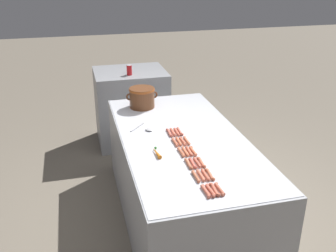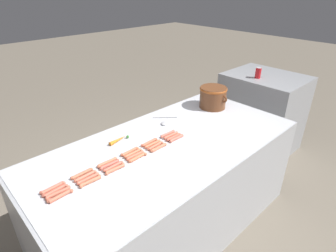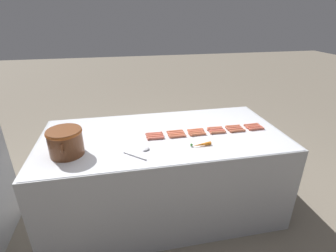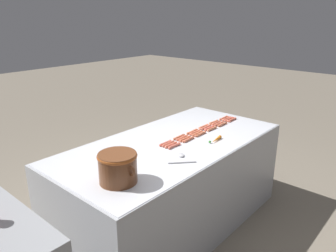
{
  "view_description": "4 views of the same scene",
  "coord_description": "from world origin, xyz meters",
  "px_view_note": "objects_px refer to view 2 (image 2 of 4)",
  "views": [
    {
      "loc": [
        -0.87,
        -2.93,
        2.31
      ],
      "look_at": [
        -0.1,
        0.11,
        0.93
      ],
      "focal_mm": 40.79,
      "sensor_mm": 36.0,
      "label": 1
    },
    {
      "loc": [
        1.34,
        -1.28,
        2.0
      ],
      "look_at": [
        -0.13,
        0.12,
        0.93
      ],
      "focal_mm": 29.33,
      "sensor_mm": 36.0,
      "label": 2
    },
    {
      "loc": [
        -2.06,
        0.37,
        1.9
      ],
      "look_at": [
        0.14,
        -0.08,
        0.87
      ],
      "focal_mm": 26.92,
      "sensor_mm": 36.0,
      "label": 3
    },
    {
      "loc": [
        -1.78,
        2.08,
        1.96
      ],
      "look_at": [
        0.09,
        -0.05,
        0.98
      ],
      "focal_mm": 34.76,
      "sensor_mm": 36.0,
      "label": 4
    }
  ],
  "objects_px": {
    "hot_dog_9": "(133,153)",
    "hot_dog_12": "(58,193)",
    "hot_dog_19": "(90,181)",
    "bean_pot": "(213,96)",
    "hot_dog_10": "(153,144)",
    "hot_dog_20": "(115,169)",
    "hot_dog_7": "(85,176)",
    "hot_dog_3": "(130,152)",
    "hot_dog_16": "(155,146)",
    "hot_dog_15": "(135,155)",
    "back_cabinet": "(261,112)",
    "hot_dog_6": "(55,191)",
    "hot_dog_14": "(113,166)",
    "soda_can": "(258,73)",
    "hot_dog_11": "(171,135)",
    "carrot": "(119,140)",
    "hot_dog_0": "(53,188)",
    "hot_dog_17": "(173,137)",
    "hot_dog_2": "(107,162)",
    "hot_dog_21": "(138,158)",
    "hot_dog_4": "(149,142)",
    "hot_dog_5": "(168,134)",
    "hot_dog_8": "(110,164)",
    "hot_dog_23": "(177,138)",
    "hot_dog_18": "(60,196)",
    "hot_dog_1": "(82,174)",
    "hot_dog_22": "(159,148)",
    "hot_dog_13": "(88,179)",
    "serving_spoon": "(164,121)"
  },
  "relations": [
    {
      "from": "hot_dog_3",
      "to": "hot_dog_7",
      "type": "relative_size",
      "value": 1.0
    },
    {
      "from": "hot_dog_7",
      "to": "hot_dog_20",
      "type": "height_order",
      "value": "same"
    },
    {
      "from": "hot_dog_11",
      "to": "carrot",
      "type": "distance_m",
      "value": 0.42
    },
    {
      "from": "hot_dog_9",
      "to": "hot_dog_10",
      "type": "height_order",
      "value": "same"
    },
    {
      "from": "hot_dog_1",
      "to": "hot_dog_9",
      "type": "height_order",
      "value": "same"
    },
    {
      "from": "hot_dog_3",
      "to": "hot_dog_5",
      "type": "distance_m",
      "value": 0.39
    },
    {
      "from": "hot_dog_6",
      "to": "hot_dog_11",
      "type": "relative_size",
      "value": 1.0
    },
    {
      "from": "soda_can",
      "to": "hot_dog_8",
      "type": "bearing_deg",
      "value": -86.15
    },
    {
      "from": "hot_dog_7",
      "to": "hot_dog_10",
      "type": "bearing_deg",
      "value": 90.25
    },
    {
      "from": "hot_dog_15",
      "to": "back_cabinet",
      "type": "bearing_deg",
      "value": 93.89
    },
    {
      "from": "hot_dog_2",
      "to": "hot_dog_21",
      "type": "relative_size",
      "value": 1.0
    },
    {
      "from": "hot_dog_0",
      "to": "hot_dog_23",
      "type": "xyz_separation_m",
      "value": [
        0.1,
        0.98,
        0.0
      ]
    },
    {
      "from": "hot_dog_11",
      "to": "hot_dog_13",
      "type": "distance_m",
      "value": 0.77
    },
    {
      "from": "hot_dog_4",
      "to": "hot_dog_9",
      "type": "xyz_separation_m",
      "value": [
        0.04,
        -0.19,
        0.0
      ]
    },
    {
      "from": "hot_dog_14",
      "to": "hot_dog_15",
      "type": "bearing_deg",
      "value": 91.5
    },
    {
      "from": "hot_dog_3",
      "to": "hot_dog_10",
      "type": "height_order",
      "value": "same"
    },
    {
      "from": "hot_dog_15",
      "to": "hot_dog_20",
      "type": "distance_m",
      "value": 0.2
    },
    {
      "from": "hot_dog_10",
      "to": "hot_dog_19",
      "type": "relative_size",
      "value": 1.0
    },
    {
      "from": "hot_dog_21",
      "to": "hot_dog_16",
      "type": "bearing_deg",
      "value": 99.63
    },
    {
      "from": "hot_dog_3",
      "to": "hot_dog_11",
      "type": "height_order",
      "value": "same"
    },
    {
      "from": "hot_dog_7",
      "to": "soda_can",
      "type": "xyz_separation_m",
      "value": [
        -0.15,
        2.34,
        0.17
      ]
    },
    {
      "from": "hot_dog_0",
      "to": "hot_dog_12",
      "type": "height_order",
      "value": "same"
    },
    {
      "from": "hot_dog_3",
      "to": "hot_dog_5",
      "type": "xyz_separation_m",
      "value": [
        0.0,
        0.39,
        0.0
      ]
    },
    {
      "from": "hot_dog_4",
      "to": "hot_dog_7",
      "type": "height_order",
      "value": "same"
    },
    {
      "from": "hot_dog_19",
      "to": "hot_dog_5",
      "type": "bearing_deg",
      "value": 97.76
    },
    {
      "from": "hot_dog_21",
      "to": "soda_can",
      "type": "bearing_deg",
      "value": 96.17
    },
    {
      "from": "hot_dog_2",
      "to": "hot_dog_10",
      "type": "relative_size",
      "value": 1.0
    },
    {
      "from": "hot_dog_3",
      "to": "hot_dog_16",
      "type": "bearing_deg",
      "value": 70.18
    },
    {
      "from": "soda_can",
      "to": "hot_dog_12",
      "type": "bearing_deg",
      "value": -85.99
    },
    {
      "from": "hot_dog_4",
      "to": "hot_dog_5",
      "type": "relative_size",
      "value": 1.0
    },
    {
      "from": "hot_dog_12",
      "to": "hot_dog_21",
      "type": "distance_m",
      "value": 0.58
    },
    {
      "from": "hot_dog_6",
      "to": "hot_dog_7",
      "type": "xyz_separation_m",
      "value": [
        -0.0,
        0.2,
        0.0
      ]
    },
    {
      "from": "hot_dog_2",
      "to": "hot_dog_23",
      "type": "distance_m",
      "value": 0.6
    },
    {
      "from": "hot_dog_7",
      "to": "bean_pot",
      "type": "relative_size",
      "value": 0.48
    },
    {
      "from": "hot_dog_12",
      "to": "hot_dog_18",
      "type": "distance_m",
      "value": 0.04
    },
    {
      "from": "hot_dog_9",
      "to": "hot_dog_12",
      "type": "relative_size",
      "value": 1.0
    },
    {
      "from": "hot_dog_11",
      "to": "hot_dog_20",
      "type": "height_order",
      "value": "same"
    },
    {
      "from": "hot_dog_0",
      "to": "hot_dog_17",
      "type": "height_order",
      "value": "same"
    },
    {
      "from": "hot_dog_22",
      "to": "hot_dog_0",
      "type": "bearing_deg",
      "value": -97.46
    },
    {
      "from": "hot_dog_10",
      "to": "hot_dog_20",
      "type": "xyz_separation_m",
      "value": [
        0.07,
        -0.39,
        0.0
      ]
    },
    {
      "from": "hot_dog_21",
      "to": "hot_dog_23",
      "type": "relative_size",
      "value": 1.0
    },
    {
      "from": "hot_dog_14",
      "to": "soda_can",
      "type": "bearing_deg",
      "value": 94.84
    },
    {
      "from": "hot_dog_8",
      "to": "soda_can",
      "type": "height_order",
      "value": "soda_can"
    },
    {
      "from": "hot_dog_3",
      "to": "hot_dog_16",
      "type": "relative_size",
      "value": 1.0
    },
    {
      "from": "hot_dog_3",
      "to": "serving_spoon",
      "type": "height_order",
      "value": "hot_dog_3"
    },
    {
      "from": "hot_dog_3",
      "to": "bean_pot",
      "type": "xyz_separation_m",
      "value": [
        -0.11,
        1.11,
        0.11
      ]
    },
    {
      "from": "hot_dog_19",
      "to": "bean_pot",
      "type": "xyz_separation_m",
      "value": [
        -0.21,
        1.5,
        0.11
      ]
    },
    {
      "from": "hot_dog_16",
      "to": "back_cabinet",
      "type": "bearing_deg",
      "value": 94.33
    },
    {
      "from": "hot_dog_3",
      "to": "soda_can",
      "type": "distance_m",
      "value": 1.96
    },
    {
      "from": "hot_dog_15",
      "to": "hot_dog_21",
      "type": "relative_size",
      "value": 1.0
    }
  ]
}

